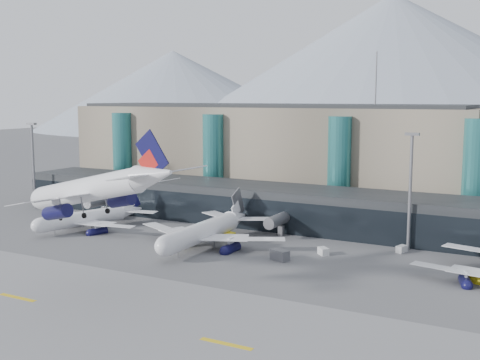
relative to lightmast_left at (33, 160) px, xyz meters
The scene contains 19 objects.
ground 92.91m from the lightmast_left, 29.36° to the right, with size 900.00×900.00×0.00m, color #515154.
runway_strip 101.03m from the lightmast_left, 36.87° to the right, with size 400.00×40.00×0.04m, color slate.
runway_markings 101.03m from the lightmast_left, 36.87° to the right, with size 128.00×1.00×0.02m.
concourse 81.54m from the lightmast_left, ahead, with size 170.00×27.00×10.00m.
terminal_main 71.07m from the lightmast_left, 39.29° to the left, with size 130.00×30.00×31.00m.
teal_towers 71.19m from the lightmast_left, 24.05° to the left, with size 116.40×19.40×46.00m.
lightmast_left is the anchor object (origin of this frame).
lightmast_mid 110.04m from the lightmast_left, ahead, with size 3.00×1.20×25.60m.
hero_jet 88.43m from the lightmast_left, 35.89° to the right, with size 36.54×36.40×11.84m.
jet_parked_left 38.46m from the lightmast_left, 20.10° to the right, with size 31.52×32.95×10.58m.
jet_parked_mid 71.11m from the lightmast_left, 10.73° to the right, with size 38.94×37.60×12.53m.
veh_a 32.62m from the lightmast_left, 38.11° to the right, with size 2.95×1.66×1.66m, color silver.
veh_b 72.68m from the lightmast_left, ahead, with size 2.93×1.80×1.69m, color yellow.
veh_c 91.70m from the lightmast_left, 11.56° to the right, with size 3.92×2.07×2.18m, color #4C4C51.
veh_d 110.21m from the lightmast_left, ahead, with size 2.66×1.42×1.52m, color silver.
veh_e 128.08m from the lightmast_left, ahead, with size 2.69×1.53×1.53m, color yellow.
veh_f 33.69m from the lightmast_left, ahead, with size 3.88×2.05×2.17m, color #4C4C51.
veh_g 96.73m from the lightmast_left, ahead, with size 2.69×1.57×1.57m, color silver.
veh_h 68.30m from the lightmast_left, 16.91° to the right, with size 3.47×1.82×1.92m, color yellow.
Camera 1 is at (58.32, -82.34, 33.19)m, focal length 45.00 mm.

